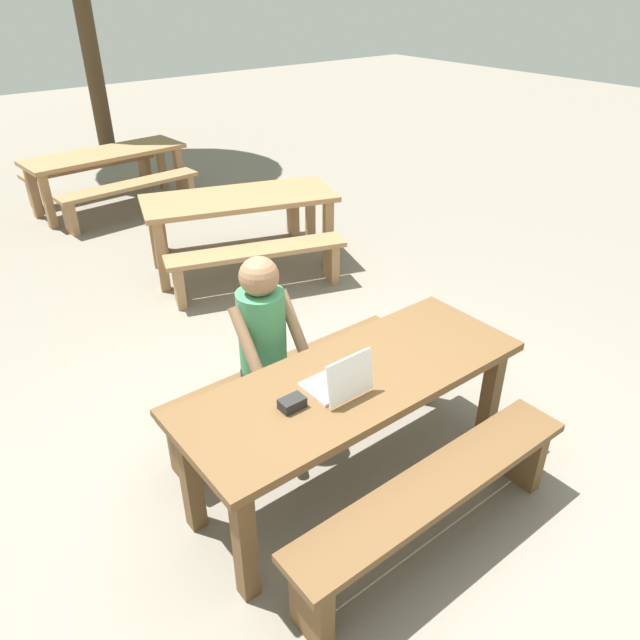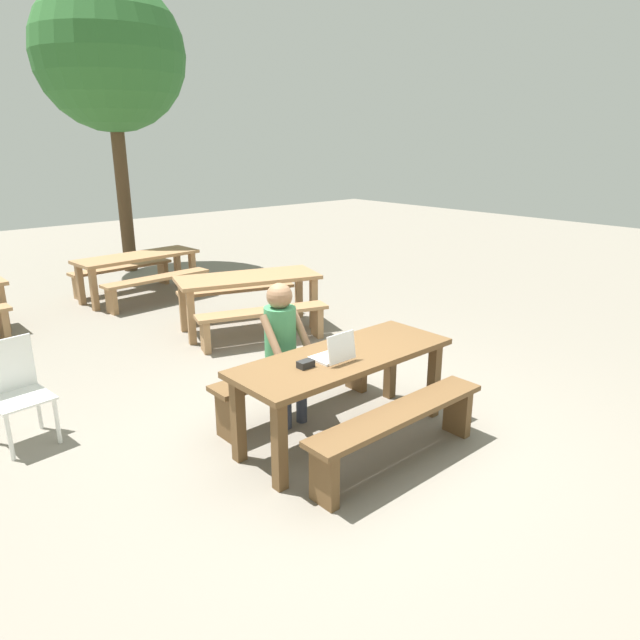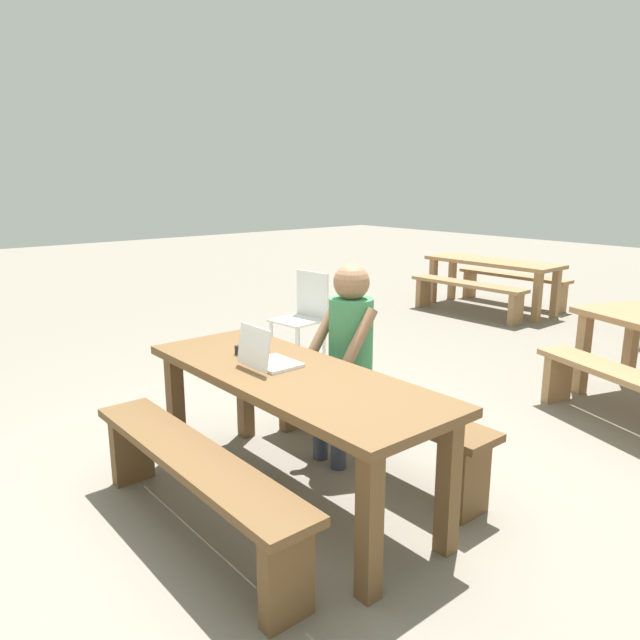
% 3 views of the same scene
% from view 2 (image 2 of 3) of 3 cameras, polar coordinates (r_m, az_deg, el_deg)
% --- Properties ---
extents(ground_plane, '(30.00, 30.00, 0.00)m').
position_cam_2_polar(ground_plane, '(5.13, 2.30, -11.40)').
color(ground_plane, gray).
extents(picnic_table_front, '(2.00, 0.74, 0.76)m').
position_cam_2_polar(picnic_table_front, '(4.85, 2.39, -4.68)').
color(picnic_table_front, brown).
rests_on(picnic_table_front, ground).
extents(bench_near, '(1.77, 0.30, 0.47)m').
position_cam_2_polar(bench_near, '(4.59, 7.85, -10.26)').
color(bench_near, brown).
rests_on(bench_near, ground).
extents(bench_far, '(1.77, 0.30, 0.47)m').
position_cam_2_polar(bench_far, '(5.40, -2.27, -5.68)').
color(bench_far, brown).
rests_on(bench_far, ground).
extents(laptop, '(0.29, 0.27, 0.25)m').
position_cam_2_polar(laptop, '(4.65, 1.47, -3.35)').
color(laptop, white).
rests_on(laptop, picnic_table_front).
extents(small_pouch, '(0.13, 0.08, 0.06)m').
position_cam_2_polar(small_pouch, '(4.52, -1.44, -4.40)').
color(small_pouch, black).
rests_on(small_pouch, picnic_table_front).
extents(person_seated, '(0.40, 0.40, 1.29)m').
position_cam_2_polar(person_seated, '(5.11, -3.70, -2.13)').
color(person_seated, '#333847').
rests_on(person_seated, ground).
extents(plastic_chair, '(0.48, 0.48, 0.89)m').
position_cam_2_polar(plastic_chair, '(5.48, -28.00, -6.16)').
color(plastic_chair, white).
rests_on(plastic_chair, ground).
extents(picnic_table_mid, '(1.99, 0.81, 0.70)m').
position_cam_2_polar(picnic_table_mid, '(9.79, -17.69, 5.55)').
color(picnic_table_mid, '#9E754C').
rests_on(picnic_table_mid, ground).
extents(bench_mid_south, '(1.77, 0.43, 0.43)m').
position_cam_2_polar(bench_mid_south, '(9.35, -15.86, 3.52)').
color(bench_mid_south, '#9E754C').
rests_on(bench_mid_south, ground).
extents(bench_mid_north, '(1.77, 0.43, 0.43)m').
position_cam_2_polar(bench_mid_north, '(10.35, -19.08, 4.52)').
color(bench_mid_north, '#9E754C').
rests_on(bench_mid_north, ground).
extents(picnic_table_rear, '(2.01, 1.30, 0.75)m').
position_cam_2_polar(picnic_table_rear, '(7.72, -7.16, 3.54)').
color(picnic_table_rear, '#9E754C').
rests_on(picnic_table_rear, ground).
extents(bench_rear_south, '(1.69, 0.81, 0.45)m').
position_cam_2_polar(bench_rear_south, '(7.23, -5.68, 0.14)').
color(bench_rear_south, '#9E754C').
rests_on(bench_rear_south, ground).
extents(bench_rear_north, '(1.69, 0.81, 0.45)m').
position_cam_2_polar(bench_rear_north, '(8.38, -8.29, 2.47)').
color(bench_rear_north, '#9E754C').
rests_on(bench_rear_north, ground).
extents(tree_left, '(2.67, 2.67, 5.27)m').
position_cam_2_polar(tree_left, '(11.87, -20.20, 23.43)').
color(tree_left, '#4C3823').
rests_on(tree_left, ground).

